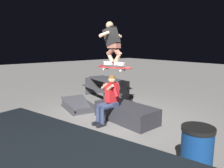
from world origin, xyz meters
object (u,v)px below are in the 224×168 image
at_px(ledge_box_main, 126,113).
at_px(picnic_table_back, 106,85).
at_px(trash_bin, 196,155).
at_px(skater_airborne, 112,41).
at_px(skateboard, 114,68).
at_px(kicker_ramp, 78,107).
at_px(person_sitting_on_ledge, 109,97).

relative_size(ledge_box_main, picnic_table_back, 0.97).
distance_m(ledge_box_main, trash_bin, 2.88).
bearing_deg(picnic_table_back, skater_airborne, 145.03).
bearing_deg(trash_bin, skateboard, -16.11).
bearing_deg(trash_bin, skater_airborne, -15.60).
height_order(skateboard, kicker_ramp, skateboard).
bearing_deg(person_sitting_on_ledge, skater_airborne, -62.50).
distance_m(skateboard, kicker_ramp, 2.11).
relative_size(person_sitting_on_ledge, kicker_ramp, 0.92).
bearing_deg(picnic_table_back, skateboard, 145.90).
distance_m(skater_airborne, trash_bin, 3.48).
height_order(person_sitting_on_ledge, skater_airborne, skater_airborne).
bearing_deg(ledge_box_main, picnic_table_back, -27.22).
bearing_deg(kicker_ramp, skater_airborne, -173.48).
relative_size(kicker_ramp, picnic_table_back, 0.74).
distance_m(skateboard, trash_bin, 3.16).
xyz_separation_m(skateboard, kicker_ramp, (1.58, 0.19, -1.40)).
bearing_deg(skater_airborne, trash_bin, 164.40).
bearing_deg(trash_bin, kicker_ramp, -8.23).
bearing_deg(skateboard, kicker_ramp, 6.72).
bearing_deg(trash_bin, picnic_table_back, -24.66).
distance_m(person_sitting_on_ledge, picnic_table_back, 2.88).
relative_size(person_sitting_on_ledge, trash_bin, 1.43).
xyz_separation_m(person_sitting_on_ledge, picnic_table_back, (2.29, -1.73, -0.20)).
bearing_deg(ledge_box_main, skater_airborne, 45.01).
distance_m(ledge_box_main, picnic_table_back, 2.78).
bearing_deg(person_sitting_on_ledge, trash_bin, 167.53).
xyz_separation_m(ledge_box_main, kicker_ramp, (1.79, 0.44, -0.15)).
distance_m(ledge_box_main, skater_airborne, 1.97).
bearing_deg(kicker_ramp, ledge_box_main, -166.12).
xyz_separation_m(ledge_box_main, skater_airborne, (0.27, 0.27, 1.93)).
distance_m(person_sitting_on_ledge, skateboard, 0.79).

